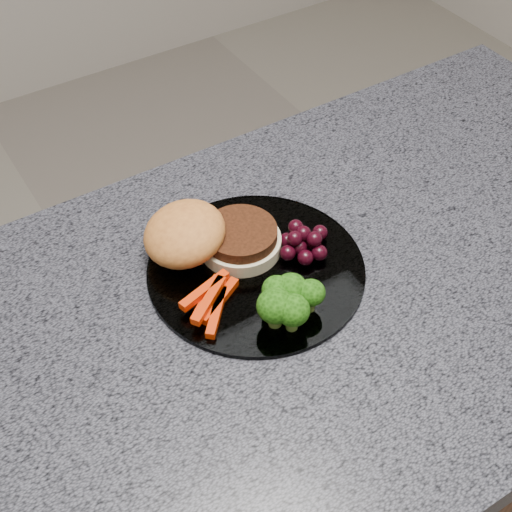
{
  "coord_description": "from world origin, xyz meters",
  "views": [
    {
      "loc": [
        -0.32,
        -0.43,
        1.53
      ],
      "look_at": [
        -0.01,
        0.06,
        0.93
      ],
      "focal_mm": 50.0,
      "sensor_mm": 36.0,
      "label": 1
    }
  ],
  "objects": [
    {
      "name": "broccoli",
      "position": [
        -0.02,
        -0.02,
        0.93
      ],
      "size": [
        0.08,
        0.07,
        0.05
      ],
      "rotation": [
        0.0,
        0.0,
        0.22
      ],
      "color": "olive",
      "rests_on": "plate"
    },
    {
      "name": "grape_bunch",
      "position": [
        0.06,
        0.05,
        0.92
      ],
      "size": [
        0.07,
        0.06,
        0.03
      ],
      "rotation": [
        0.0,
        0.0,
        -0.34
      ],
      "color": "black",
      "rests_on": "plate"
    },
    {
      "name": "plate",
      "position": [
        -0.01,
        0.06,
        0.9
      ],
      "size": [
        0.26,
        0.26,
        0.01
      ],
      "primitive_type": "cylinder",
      "color": "white",
      "rests_on": "countertop"
    },
    {
      "name": "burger",
      "position": [
        -0.05,
        0.12,
        0.93
      ],
      "size": [
        0.17,
        0.14,
        0.05
      ],
      "rotation": [
        0.0,
        0.0,
        -0.13
      ],
      "color": "beige",
      "rests_on": "plate"
    },
    {
      "name": "island_cabinet",
      "position": [
        0.0,
        0.0,
        0.43
      ],
      "size": [
        1.2,
        0.6,
        0.86
      ],
      "primitive_type": "cube",
      "color": "#53311C",
      "rests_on": "ground"
    },
    {
      "name": "countertop",
      "position": [
        0.0,
        0.0,
        0.88
      ],
      "size": [
        1.2,
        0.6,
        0.04
      ],
      "primitive_type": "cube",
      "color": "#52515C",
      "rests_on": "island_cabinet"
    },
    {
      "name": "carrot_sticks",
      "position": [
        -0.08,
        0.04,
        0.91
      ],
      "size": [
        0.08,
        0.08,
        0.02
      ],
      "rotation": [
        0.0,
        0.0,
        0.35
      ],
      "color": "red",
      "rests_on": "plate"
    }
  ]
}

